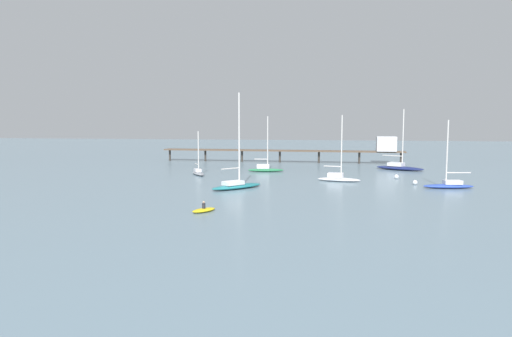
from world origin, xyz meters
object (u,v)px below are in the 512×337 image
Objects in this scene: sailboat_white at (338,177)px; pier at (333,147)px; sailboat_blue at (449,184)px; mooring_buoy_mid at (415,182)px; mooring_buoy_far at (397,177)px; dinghy_yellow at (204,210)px; sailboat_navy at (399,167)px; sailboat_teal at (236,184)px; sailboat_green at (265,168)px; sailboat_gray at (198,172)px.

pier is at bearing 92.50° from sailboat_white.
sailboat_blue is 5.22m from mooring_buoy_mid.
pier is 5.91× the size of sailboat_blue.
sailboat_blue is 13.08× the size of mooring_buoy_far.
pier is at bearing 79.02° from dinghy_yellow.
pier is 80.92× the size of mooring_buoy_mid.
dinghy_yellow is at bearing -117.35° from sailboat_navy.
pier is at bearing 74.41° from sailboat_teal.
sailboat_blue reaches higher than mooring_buoy_mid.
sailboat_white is 14.85× the size of mooring_buoy_mid.
sailboat_green is at bearing 150.21° from mooring_buoy_mid.
mooring_buoy_far reaches higher than mooring_buoy_mid.
pier is 5.42× the size of sailboat_green.
sailboat_white is at bearing 38.39° from sailboat_teal.
sailboat_green reaches higher than sailboat_gray.
sailboat_green is at bearing -119.76° from pier.
sailboat_navy reaches higher than dinghy_yellow.
sailboat_white is at bearing -87.50° from pier.
sailboat_navy reaches higher than mooring_buoy_mid.
sailboat_green is 18.79m from sailboat_white.
sailboat_navy is at bearing 62.65° from dinghy_yellow.
sailboat_green reaches higher than mooring_buoy_mid.
sailboat_green reaches higher than sailboat_blue.
sailboat_white is 3.19× the size of dinghy_yellow.
sailboat_gray is at bearing -157.13° from sailboat_navy.
sailboat_green is (-29.83, 17.68, 0.12)m from sailboat_blue.
sailboat_white reaches higher than sailboat_gray.
sailboat_navy is 23.95m from sailboat_white.
sailboat_blue is at bearing -30.65° from sailboat_green.
sailboat_green reaches higher than sailboat_white.
sailboat_navy is 22.95m from mooring_buoy_mid.
mooring_buoy_far is at bearing -69.14° from pier.
sailboat_navy is 40.25m from sailboat_gray.
sailboat_navy reaches higher than sailboat_green.
sailboat_teal reaches higher than mooring_buoy_far.
sailboat_green is 14.93× the size of mooring_buoy_mid.
sailboat_gray is at bearing 108.68° from dinghy_yellow.
pier is 77.29× the size of mooring_buoy_far.
sailboat_green is 1.01× the size of sailboat_white.
mooring_buoy_far is at bearing -98.11° from sailboat_navy.
sailboat_teal is at bearing -90.52° from sailboat_green.
sailboat_green is at bearing -162.25° from sailboat_navy.
mooring_buoy_mid is (36.78, -7.30, -0.17)m from sailboat_gray.
mooring_buoy_mid is (13.07, -36.56, -3.36)m from pier.
mooring_buoy_far is at bearing 55.39° from dinghy_yellow.
sailboat_green is 13.38m from sailboat_gray.
sailboat_gray is at bearing 168.77° from mooring_buoy_mid.
pier reaches higher than dinghy_yellow.
mooring_buoy_mid is at bearing -29.79° from sailboat_green.
mooring_buoy_far is (-1.92, 7.30, 0.02)m from mooring_buoy_mid.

